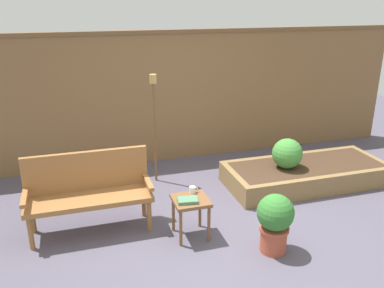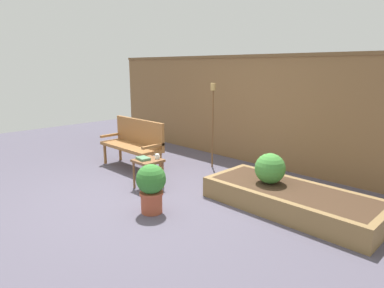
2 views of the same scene
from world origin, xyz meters
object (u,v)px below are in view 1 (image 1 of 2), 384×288
Objects in this scene: potted_boxwood at (275,220)px; tiki_torch at (154,109)px; garden_bench at (88,187)px; side_table at (191,205)px; shrub_near_bench at (287,154)px; book_on_table at (188,200)px; cup_on_table at (193,190)px.

potted_boxwood is 0.42× the size of tiki_torch.
tiki_torch is at bearing 46.55° from garden_bench.
potted_boxwood reaches higher than side_table.
shrub_near_bench is at bearing 6.81° from garden_bench.
book_on_table is (-0.05, -0.06, 0.10)m from side_table.
cup_on_table reaches higher than book_on_table.
garden_bench reaches higher than shrub_near_bench.
cup_on_table is (0.07, 0.14, 0.12)m from side_table.
cup_on_table is (1.16, -0.39, -0.03)m from garden_bench.
potted_boxwood reaches higher than book_on_table.
book_on_table is 0.14× the size of tiki_torch.
garden_bench is 2.17m from potted_boxwood.
potted_boxwood is 1.70m from shrub_near_bench.
garden_bench reaches higher than potted_boxwood.
potted_boxwood is 2.44m from tiki_torch.
shrub_near_bench is (1.76, 0.92, 0.02)m from book_on_table.
potted_boxwood is (0.83, -0.49, -0.11)m from book_on_table.
book_on_table is at bearing -29.16° from garden_bench.
potted_boxwood reaches higher than cup_on_table.
tiki_torch is (-1.77, 0.76, 0.60)m from shrub_near_bench.
potted_boxwood is at bearing -29.85° from garden_bench.
book_on_table is 1.99m from shrub_near_bench.
cup_on_table is at bearing 135.99° from potted_boxwood.
cup_on_table is at bearing -18.45° from garden_bench.
book_on_table is (1.04, -0.58, -0.05)m from garden_bench.
side_table is 0.95m from potted_boxwood.
potted_boxwood is (1.88, -1.08, -0.16)m from garden_bench.
shrub_near_bench is at bearing -23.07° from tiki_torch.
side_table is at bearing -153.25° from shrub_near_bench.
cup_on_table is 0.06× the size of tiki_torch.
garden_bench is 2.83m from shrub_near_bench.
tiki_torch reaches higher than potted_boxwood.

